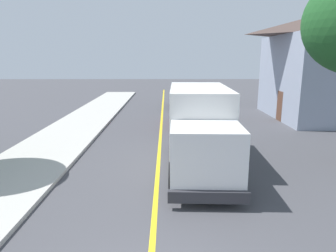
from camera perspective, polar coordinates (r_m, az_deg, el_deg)
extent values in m
cube|color=gold|center=(15.14, -1.60, -4.15)|extent=(0.16, 56.00, 0.01)
cube|color=silver|center=(13.07, 5.80, 1.64)|extent=(2.57, 5.08, 2.60)
cube|color=white|center=(9.80, 7.18, -4.90)|extent=(2.35, 2.08, 1.70)
cube|color=#1E2D3D|center=(8.83, 7.80, -4.35)|extent=(2.04, 0.15, 0.75)
cube|color=#2D2D33|center=(9.18, 7.65, -13.09)|extent=(2.41, 0.28, 0.36)
cylinder|color=black|center=(10.46, 12.74, -9.49)|extent=(0.33, 1.01, 1.00)
cylinder|color=black|center=(10.27, 1.00, -9.60)|extent=(0.33, 1.01, 1.00)
cylinder|color=black|center=(14.72, 9.42, -2.81)|extent=(0.33, 1.01, 1.00)
cylinder|color=black|center=(14.58, 1.20, -2.79)|extent=(0.33, 1.01, 1.00)
cube|color=maroon|center=(20.04, 3.58, 1.92)|extent=(1.87, 4.43, 0.76)
cube|color=#1E2D3D|center=(20.07, 3.57, 3.97)|extent=(1.61, 1.82, 0.64)
cylinder|color=black|center=(18.82, 6.31, 0.13)|extent=(0.23, 0.64, 0.64)
cylinder|color=black|center=(18.68, 1.50, 0.11)|extent=(0.23, 0.64, 0.64)
cylinder|color=black|center=(21.55, 5.36, 1.77)|extent=(0.23, 0.64, 0.64)
cylinder|color=black|center=(21.43, 1.15, 1.76)|extent=(0.23, 0.64, 0.64)
cube|color=black|center=(27.28, 2.39, 4.83)|extent=(1.89, 4.44, 0.76)
cube|color=#1E2D3D|center=(27.34, 2.38, 6.32)|extent=(1.62, 1.83, 0.64)
cylinder|color=black|center=(26.01, 4.33, 3.68)|extent=(0.23, 0.64, 0.64)
cylinder|color=black|center=(25.89, 0.84, 3.67)|extent=(0.23, 0.64, 0.64)
cylinder|color=black|center=(28.78, 3.77, 4.56)|extent=(0.23, 0.64, 0.64)
cylinder|color=black|center=(28.68, 0.61, 4.56)|extent=(0.23, 0.64, 0.64)
cube|color=brown|center=(22.96, 20.35, 3.55)|extent=(0.10, 1.00, 2.10)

